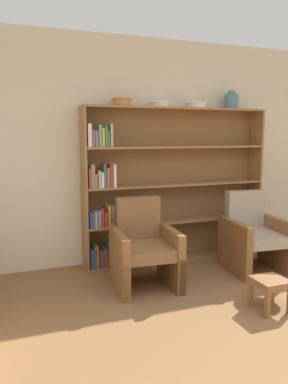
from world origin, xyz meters
The scene contains 9 objects.
wall_back centered at (0.00, 2.93, 1.38)m, with size 12.00×0.06×2.75m.
bookshelf centered at (-0.20, 2.76, 0.92)m, with size 2.37×0.30×1.91m.
bowl_brass centered at (-0.70, 2.74, 1.97)m, with size 0.23×0.23×0.09m.
bowl_sage centered at (-0.23, 2.74, 1.95)m, with size 0.25×0.25×0.07m.
bowl_copper centered at (0.27, 2.74, 1.96)m, with size 0.26×0.26×0.07m.
vase_tall centered at (0.77, 2.74, 2.01)m, with size 0.18×0.18×0.23m.
armchair_leather centered at (-0.68, 2.06, 0.40)m, with size 0.69×0.72×0.91m.
armchair_cushioned centered at (0.70, 2.06, 0.40)m, with size 0.70×0.73×0.91m.
footstool centered at (0.19, 1.11, 0.23)m, with size 0.28×0.28×0.30m.
Camera 1 is at (-2.00, -1.52, 1.58)m, focal length 35.00 mm.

